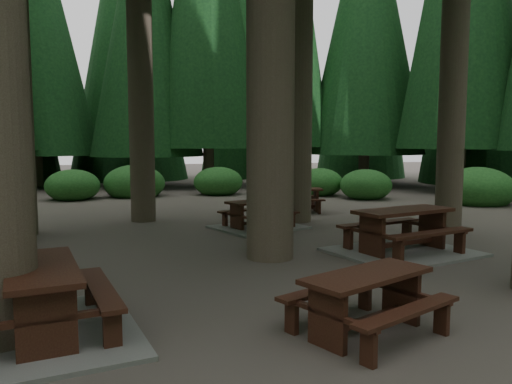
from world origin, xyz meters
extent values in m
plane|color=#49423B|center=(0.00, 0.00, 0.00)|extent=(80.00, 80.00, 0.00)
cube|color=gray|center=(3.31, 0.03, 0.03)|extent=(2.96, 2.69, 0.05)
cube|color=#34150F|center=(3.31, 0.03, 0.80)|extent=(2.06, 1.30, 0.06)
cube|color=#34150F|center=(3.11, 0.64, 0.48)|extent=(1.91, 0.85, 0.05)
cube|color=#34150F|center=(3.50, -0.58, 0.48)|extent=(1.91, 0.85, 0.05)
cube|color=#34150F|center=(2.57, -0.21, 0.38)|extent=(0.26, 0.59, 0.77)
cube|color=#34150F|center=(2.57, -0.21, 0.45)|extent=(0.56, 1.50, 0.06)
cube|color=#34150F|center=(4.04, 0.27, 0.38)|extent=(0.26, 0.59, 0.77)
cube|color=#34150F|center=(4.04, 0.27, 0.45)|extent=(0.56, 1.50, 0.06)
cube|color=#34150F|center=(3.31, 0.03, 0.19)|extent=(1.55, 0.57, 0.09)
cube|color=#34150F|center=(-4.05, 2.06, 0.45)|extent=(0.32, 1.80, 0.05)
cube|color=gray|center=(1.24, 3.25, 0.03)|extent=(2.49, 2.32, 0.05)
cube|color=#34150F|center=(1.24, 3.25, 0.65)|extent=(1.67, 1.19, 0.05)
cube|color=#34150F|center=(1.02, 3.73, 0.39)|extent=(1.51, 0.84, 0.04)
cube|color=#34150F|center=(1.45, 2.78, 0.39)|extent=(1.51, 0.84, 0.04)
cube|color=#34150F|center=(0.67, 3.00, 0.31)|extent=(0.26, 0.46, 0.62)
cube|color=#34150F|center=(0.67, 3.00, 0.36)|extent=(0.58, 1.17, 0.05)
cube|color=#34150F|center=(1.80, 3.51, 0.31)|extent=(0.26, 0.46, 0.62)
cube|color=#34150F|center=(1.80, 3.51, 0.36)|extent=(0.58, 1.17, 0.05)
cube|color=#34150F|center=(1.24, 3.25, 0.16)|extent=(1.21, 0.60, 0.07)
cube|color=#34150F|center=(2.91, 5.89, 0.67)|extent=(1.68, 0.85, 0.05)
cube|color=#34150F|center=(2.98, 6.42, 0.40)|extent=(1.62, 0.45, 0.04)
cube|color=#34150F|center=(2.83, 5.36, 0.40)|extent=(1.62, 0.45, 0.04)
cube|color=#34150F|center=(2.27, 5.98, 0.32)|extent=(0.14, 0.50, 0.64)
cube|color=#34150F|center=(2.27, 5.98, 0.38)|extent=(0.26, 1.29, 0.05)
cube|color=#34150F|center=(3.54, 5.80, 0.32)|extent=(0.14, 0.50, 0.64)
cube|color=#34150F|center=(3.54, 5.80, 0.38)|extent=(0.26, 1.29, 0.05)
cube|color=#34150F|center=(2.91, 5.89, 0.16)|extent=(1.34, 0.26, 0.07)
cube|color=#34150F|center=(1.00, -3.50, 0.65)|extent=(1.66, 1.25, 0.05)
cube|color=#34150F|center=(0.76, -3.04, 0.39)|extent=(1.48, 0.90, 0.04)
cube|color=#34150F|center=(1.24, -3.96, 0.39)|extent=(1.48, 0.90, 0.04)
cube|color=#34150F|center=(0.45, -3.79, 0.31)|extent=(0.28, 0.45, 0.62)
cube|color=#34150F|center=(0.45, -3.79, 0.36)|extent=(0.64, 1.14, 0.05)
cube|color=#34150F|center=(1.55, -3.22, 0.31)|extent=(0.28, 0.45, 0.62)
cube|color=#34150F|center=(1.55, -3.22, 0.36)|extent=(0.64, 1.14, 0.05)
cube|color=#34150F|center=(1.00, -3.50, 0.16)|extent=(1.18, 0.66, 0.07)
cube|color=gray|center=(-2.41, -2.87, 0.03)|extent=(2.38, 2.67, 0.05)
cube|color=#34150F|center=(-2.41, -2.87, 0.74)|extent=(1.10, 1.90, 0.06)
cube|color=#34150F|center=(-1.83, -2.72, 0.45)|extent=(0.67, 1.79, 0.05)
cube|color=#34150F|center=(-2.58, -2.17, 0.36)|extent=(0.55, 0.21, 0.71)
cube|color=#34150F|center=(-2.58, -2.17, 0.42)|extent=(1.42, 0.42, 0.06)
cube|color=#34150F|center=(-2.24, -3.56, 0.36)|extent=(0.55, 0.21, 0.71)
cube|color=#34150F|center=(-2.24, -3.56, 0.42)|extent=(1.42, 0.42, 0.06)
cube|color=#34150F|center=(-2.41, -2.87, 0.18)|extent=(0.44, 1.46, 0.08)
ellipsoid|color=#1F5A1F|center=(9.44, 6.45, 0.40)|extent=(2.42, 2.42, 1.49)
ellipsoid|color=#1F5A1F|center=(6.43, 8.69, 0.40)|extent=(1.90, 1.90, 1.17)
ellipsoid|color=#1F5A1F|center=(5.14, 10.17, 0.40)|extent=(1.84, 1.84, 1.13)
ellipsoid|color=#1F5A1F|center=(1.30, 11.25, 0.40)|extent=(1.95, 1.95, 1.20)
ellipsoid|color=#1F5A1F|center=(-1.94, 11.21, 0.40)|extent=(2.31, 2.31, 1.42)
ellipsoid|color=#1F5A1F|center=(-4.09, 10.56, 0.40)|extent=(1.93, 1.93, 1.19)
cone|color=black|center=(8.89, 14.45, 8.24)|extent=(5.73, 5.73, 13.48)
cone|color=black|center=(-1.44, 15.36, 7.89)|extent=(5.17, 5.17, 12.91)
cone|color=black|center=(-6.57, 16.72, 8.10)|extent=(5.82, 5.82, 13.26)
cone|color=black|center=(11.00, 19.74, 9.51)|extent=(5.26, 5.26, 19.02)
cone|color=black|center=(4.25, 21.60, 8.07)|extent=(5.34, 5.34, 16.14)
cone|color=black|center=(-2.52, 20.86, 8.43)|extent=(6.57, 6.57, 16.86)
camera|label=1|loc=(-1.23, -8.37, 2.07)|focal=35.00mm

